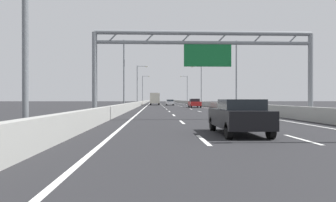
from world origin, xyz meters
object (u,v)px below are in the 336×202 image
at_px(streetlamp_left_distant, 143,88).
at_px(silver_car, 155,101).
at_px(streetlamp_right_mid, 235,71).
at_px(white_car, 170,102).
at_px(streetlamp_left_far, 138,83).
at_px(red_car, 195,103).
at_px(black_car, 239,116).
at_px(sign_gantry, 205,52).
at_px(box_truck, 155,98).
at_px(streetlamp_right_distant, 187,88).
at_px(streetlamp_left_mid, 126,70).
at_px(streetlamp_right_far, 200,83).

relative_size(streetlamp_left_distant, silver_car, 2.31).
xyz_separation_m(streetlamp_right_mid, white_car, (-7.41, 32.15, -4.68)).
bearing_deg(streetlamp_left_far, red_car, -63.53).
height_order(black_car, white_car, black_car).
bearing_deg(silver_car, black_car, -88.26).
xyz_separation_m(sign_gantry, box_truck, (-3.53, 58.56, -3.19)).
height_order(streetlamp_right_mid, streetlamp_right_distant, same).
height_order(streetlamp_left_far, white_car, streetlamp_left_far).
relative_size(streetlamp_left_far, white_car, 2.29).
bearing_deg(silver_car, streetlamp_left_mid, -92.58).
xyz_separation_m(streetlamp_right_distant, white_car, (-7.41, -35.39, -4.68)).
relative_size(sign_gantry, white_car, 3.83).
bearing_deg(streetlamp_right_far, sign_gantry, -97.69).
relative_size(streetlamp_left_mid, streetlamp_right_far, 1.00).
bearing_deg(streetlamp_left_distant, silver_car, 78.10).
distance_m(streetlamp_right_far, red_car, 22.68).
xyz_separation_m(streetlamp_left_mid, red_car, (10.87, 11.94, -4.62)).
height_order(streetlamp_left_distant, silver_car, streetlamp_left_distant).
relative_size(black_car, red_car, 0.94).
distance_m(streetlamp_left_far, streetlamp_left_distant, 33.77).
relative_size(streetlamp_right_mid, box_truck, 1.07).
distance_m(streetlamp_left_mid, silver_car, 86.14).
bearing_deg(sign_gantry, streetlamp_right_mid, 70.72).
bearing_deg(sign_gantry, white_car, 89.98).
xyz_separation_m(streetlamp_left_mid, streetlamp_left_far, (0.00, 33.77, 0.00)).
relative_size(streetlamp_right_far, white_car, 2.29).
relative_size(sign_gantry, streetlamp_left_far, 1.67).
height_order(streetlamp_right_far, streetlamp_right_distant, same).
bearing_deg(streetlamp_right_mid, streetlamp_right_distant, 90.00).
bearing_deg(streetlamp_left_mid, red_car, 47.69).
height_order(streetlamp_right_far, white_car, streetlamp_right_far).
xyz_separation_m(streetlamp_right_mid, streetlamp_left_far, (-14.93, 33.77, 0.00)).
bearing_deg(sign_gantry, red_car, 84.20).
bearing_deg(box_truck, streetlamp_left_mid, -96.07).
height_order(streetlamp_right_distant, box_truck, streetlamp_right_distant).
bearing_deg(streetlamp_left_mid, streetlamp_right_mid, 0.00).
xyz_separation_m(silver_car, red_car, (7.00, -73.99, -0.02)).
height_order(streetlamp_left_mid, streetlamp_left_far, same).
distance_m(streetlamp_right_distant, silver_car, 21.94).
distance_m(streetlamp_left_far, black_car, 65.41).
relative_size(silver_car, box_truck, 0.47).
distance_m(sign_gantry, streetlamp_right_distant, 89.11).
height_order(black_car, silver_car, silver_car).
xyz_separation_m(streetlamp_left_far, red_car, (10.87, -21.83, -4.62)).
height_order(red_car, box_truck, box_truck).
xyz_separation_m(streetlamp_right_mid, streetlamp_right_far, (0.00, 33.77, 0.00)).
height_order(streetlamp_left_far, streetlamp_left_distant, same).
distance_m(streetlamp_right_mid, red_car, 13.43).
xyz_separation_m(streetlamp_left_mid, streetlamp_left_distant, (0.00, 67.55, 0.00)).
height_order(black_car, red_car, red_car).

